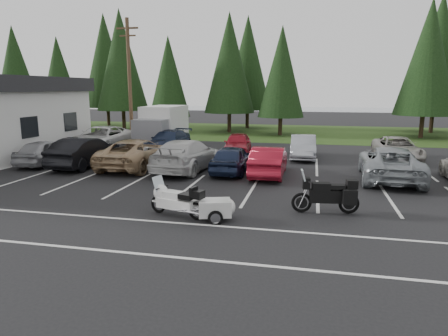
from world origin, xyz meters
TOP-DOWN VIEW (x-y plane):
  - ground at (0.00, 0.00)m, footprint 120.00×120.00m
  - grass_strip at (0.00, 24.00)m, footprint 80.00×16.00m
  - lake_water at (4.00, 55.00)m, footprint 70.00×50.00m
  - utility_pole at (-10.00, 12.00)m, footprint 1.60×0.26m
  - box_truck at (-8.00, 12.50)m, footprint 2.40×5.60m
  - stall_markings at (0.00, 2.00)m, footprint 32.00×16.00m
  - conifer_0 at (-28.00, 22.50)m, footprint 4.58×4.58m
  - conifer_1 at (-22.00, 21.20)m, footprint 3.96×3.96m
  - conifer_2 at (-16.00, 22.80)m, footprint 5.10×5.10m
  - conifer_3 at (-10.50, 21.40)m, footprint 3.87×3.87m
  - conifer_4 at (-5.00, 22.90)m, footprint 4.80×4.80m
  - conifer_5 at (0.00, 21.60)m, footprint 4.14×4.14m
  - conifer_6 at (12.00, 22.10)m, footprint 4.93×4.93m
  - conifer_back_a at (-20.00, 27.00)m, footprint 5.28×5.28m
  - conifer_back_b at (-4.00, 27.50)m, footprint 4.97×4.97m
  - conifer_back_c at (14.00, 26.80)m, footprint 5.50×5.50m
  - car_near_0 at (-11.69, 4.39)m, footprint 2.07×4.29m
  - car_near_1 at (-9.14, 4.29)m, footprint 1.79×4.90m
  - car_near_2 at (-6.26, 4.67)m, footprint 2.67×5.62m
  - car_near_3 at (-3.40, 4.51)m, footprint 2.75×5.75m
  - car_near_4 at (-1.00, 4.48)m, footprint 1.75×4.15m
  - car_near_5 at (0.88, 4.18)m, footprint 1.55×4.36m
  - car_near_6 at (6.48, 4.49)m, footprint 2.93×5.76m
  - car_far_0 at (-11.12, 9.55)m, footprint 2.78×5.96m
  - car_far_1 at (-6.49, 10.11)m, footprint 2.16×4.99m
  - car_far_2 at (-1.79, 10.17)m, footprint 2.00×4.18m
  - car_far_3 at (2.38, 9.59)m, footprint 1.59×4.25m
  - car_far_4 at (7.82, 10.05)m, footprint 2.43×4.99m
  - touring_motorcycle at (-1.41, -2.84)m, footprint 2.48×1.40m
  - cargo_trailer at (-0.07, -2.97)m, footprint 1.68×1.25m
  - adventure_motorcycle at (3.42, -1.41)m, footprint 2.61×1.21m

SIDE VIEW (x-z plane):
  - ground at x=0.00m, z-range 0.00..0.00m
  - lake_water at x=4.00m, z-range -0.01..0.01m
  - stall_markings at x=0.00m, z-range 0.00..0.01m
  - grass_strip at x=0.00m, z-range 0.00..0.01m
  - cargo_trailer at x=-0.07m, z-range 0.00..0.69m
  - touring_motorcycle at x=-1.41m, z-range 0.00..1.32m
  - car_far_4 at x=7.82m, z-range 0.00..1.37m
  - car_far_2 at x=-1.79m, z-range 0.00..1.38m
  - car_far_3 at x=2.38m, z-range 0.00..1.39m
  - car_near_4 at x=-1.00m, z-range 0.00..1.40m
  - car_near_0 at x=-11.69m, z-range 0.00..1.41m
  - car_far_1 at x=-6.49m, z-range 0.00..1.43m
  - car_near_5 at x=0.88m, z-range 0.00..1.43m
  - adventure_motorcycle at x=3.42m, z-range 0.00..1.53m
  - car_near_2 at x=-6.26m, z-range 0.00..1.55m
  - car_near_6 at x=6.48m, z-range 0.00..1.56m
  - car_near_1 at x=-9.14m, z-range 0.00..1.61m
  - car_near_3 at x=-3.40m, z-range 0.00..1.62m
  - car_far_0 at x=-11.12m, z-range 0.00..1.65m
  - box_truck at x=-8.00m, z-range 0.00..2.90m
  - utility_pole at x=-10.00m, z-range 0.20..9.20m
  - conifer_3 at x=-10.50m, z-range 0.76..9.78m
  - conifer_1 at x=-22.00m, z-range 0.78..10.00m
  - conifer_5 at x=0.00m, z-range 0.81..10.45m
  - conifer_0 at x=-28.00m, z-range 0.90..11.56m
  - conifer_4 at x=-5.00m, z-range 0.95..12.12m
  - conifer_6 at x=12.00m, z-range 0.97..12.45m
  - conifer_back_b at x=-4.00m, z-range 0.98..12.56m
  - conifer_2 at x=-16.00m, z-range 1.01..12.90m
  - conifer_back_a at x=-20.00m, z-range 1.04..13.34m
  - conifer_back_c at x=14.00m, z-range 1.09..13.90m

